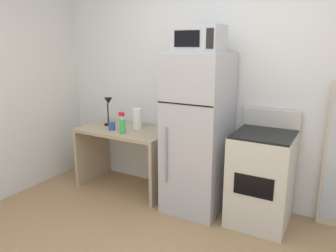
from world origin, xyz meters
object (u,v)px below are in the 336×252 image
object	(u,v)px
oven_range	(261,177)
spray_bottle	(122,125)
desk	(126,147)
coffee_mug	(112,126)
microwave	(199,39)
paper_towel_roll	(137,119)
desk_lamp	(108,107)
refrigerator	(198,134)

from	to	relation	value
oven_range	spray_bottle	bearing A→B (deg)	-173.39
desk	coffee_mug	world-z (taller)	coffee_mug
desk	microwave	xyz separation A→B (m)	(0.96, -0.04, 1.27)
desk	paper_towel_roll	size ratio (longest dim) A/B	4.67
desk_lamp	oven_range	bearing A→B (deg)	-1.03
paper_towel_roll	coffee_mug	bearing A→B (deg)	-136.90
desk	refrigerator	size ratio (longest dim) A/B	0.68
desk	spray_bottle	distance (m)	0.38
desk	microwave	distance (m)	1.59
coffee_mug	microwave	xyz separation A→B (m)	(1.08, 0.06, 0.99)
refrigerator	paper_towel_roll	bearing A→B (deg)	171.60
desk	desk_lamp	distance (m)	0.55
desk_lamp	spray_bottle	xyz separation A→B (m)	(0.37, -0.21, -0.14)
desk_lamp	microwave	bearing A→B (deg)	-3.95
desk_lamp	refrigerator	size ratio (longest dim) A/B	0.21
microwave	desk	bearing A→B (deg)	177.60
spray_bottle	refrigerator	distance (m)	0.88
desk_lamp	paper_towel_roll	bearing A→B (deg)	8.93
paper_towel_roll	spray_bottle	bearing A→B (deg)	-93.89
coffee_mug	spray_bottle	world-z (taller)	spray_bottle
coffee_mug	refrigerator	size ratio (longest dim) A/B	0.06
paper_towel_roll	oven_range	world-z (taller)	oven_range
coffee_mug	spray_bottle	bearing A→B (deg)	-17.38
paper_towel_roll	desk_lamp	bearing A→B (deg)	-171.07
desk	desk_lamp	size ratio (longest dim) A/B	3.18
desk	spray_bottle	size ratio (longest dim) A/B	4.50
desk	oven_range	xyz separation A→B (m)	(1.64, 0.01, -0.05)
coffee_mug	refrigerator	bearing A→B (deg)	4.51
refrigerator	spray_bottle	bearing A→B (deg)	-170.24
desk	coffee_mug	size ratio (longest dim) A/B	11.81
coffee_mug	oven_range	distance (m)	1.79
desk_lamp	spray_bottle	world-z (taller)	desk_lamp
paper_towel_roll	oven_range	size ratio (longest dim) A/B	0.22
desk_lamp	spray_bottle	distance (m)	0.45
desk_lamp	spray_bottle	bearing A→B (deg)	-29.97
oven_range	microwave	bearing A→B (deg)	-175.70
spray_bottle	refrigerator	bearing A→B (deg)	9.76
spray_bottle	microwave	world-z (taller)	microwave
refrigerator	oven_range	distance (m)	0.77
coffee_mug	refrigerator	world-z (taller)	refrigerator
desk	desk_lamp	world-z (taller)	desk_lamp
coffee_mug	refrigerator	distance (m)	1.08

